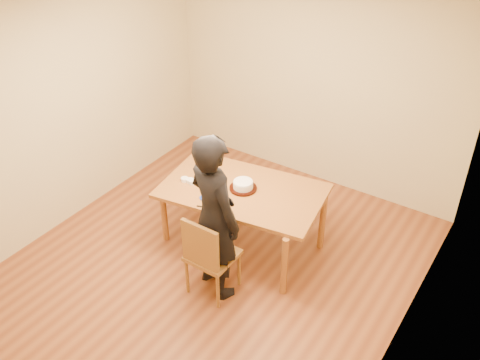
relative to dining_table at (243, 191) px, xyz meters
The scene contains 16 objects.
room_shell 0.65m from the dining_table, 105.44° to the right, with size 4.00×4.50×2.70m.
dining_table is the anchor object (origin of this frame).
dining_chair 0.84m from the dining_table, 79.05° to the right, with size 0.45×0.45×0.04m, color brown.
cake_plate 0.03m from the dining_table, 64.55° to the left, with size 0.30×0.30×0.02m, color red.
cake 0.08m from the dining_table, 64.55° to the left, with size 0.22×0.22×0.07m, color white.
frosting_dome 0.13m from the dining_table, 64.55° to the left, with size 0.21×0.21×0.03m, color white.
frosting_tub 0.40m from the dining_table, 110.31° to the right, with size 0.10×0.10×0.09m, color white.
frosting_lid 0.44m from the dining_table, 124.57° to the right, with size 0.10×0.10×0.01m, color navy.
frosting_dollop 0.44m from the dining_table, 124.57° to the right, with size 0.04×0.04×0.02m, color white.
ramekin_green 0.66m from the dining_table, 160.94° to the right, with size 0.08×0.08×0.04m, color white.
ramekin_yellow 0.57m from the dining_table, 158.65° to the right, with size 0.09×0.09×0.04m, color white.
ramekin_multi 0.60m from the dining_table, 160.23° to the right, with size 0.08×0.08×0.04m, color white.
candy_box_pink 0.76m from the dining_table, 159.82° to the left, with size 0.12×0.06×0.02m, color #D031A9.
candy_box_green 0.76m from the dining_table, 159.67° to the left, with size 0.12×0.06×0.02m, color green.
spatula 0.52m from the dining_table, 106.90° to the right, with size 0.16×0.02×0.01m, color black.
person 0.76m from the dining_table, 78.39° to the right, with size 0.66×0.43×1.80m, color black.
Camera 1 is at (2.65, -3.47, 4.05)m, focal length 40.00 mm.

